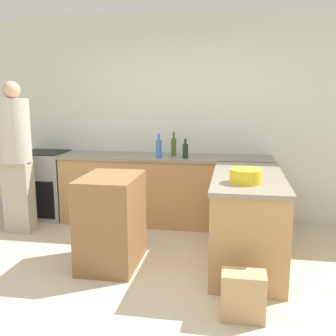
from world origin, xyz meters
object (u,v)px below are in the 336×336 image
(person_by_range, at_px, (16,152))
(range_oven, at_px, (46,185))
(wine_bottle_dark, at_px, (185,150))
(mixing_bowl, at_px, (246,176))
(olive_oil_bottle, at_px, (174,146))
(water_bottle_blue, at_px, (159,148))
(island_table, at_px, (111,221))
(paper_bag, at_px, (243,296))

(person_by_range, bearing_deg, range_oven, 86.96)
(range_oven, height_order, wine_bottle_dark, wine_bottle_dark)
(mixing_bowl, height_order, person_by_range, person_by_range)
(olive_oil_bottle, relative_size, water_bottle_blue, 1.02)
(mixing_bowl, xyz_separation_m, person_by_range, (-2.68, 0.77, 0.03))
(range_oven, relative_size, water_bottle_blue, 3.02)
(olive_oil_bottle, bearing_deg, mixing_bowl, -58.57)
(wine_bottle_dark, bearing_deg, person_by_range, -165.98)
(island_table, bearing_deg, water_bottle_blue, 78.21)
(olive_oil_bottle, xyz_separation_m, wine_bottle_dark, (0.17, -0.17, -0.03))
(water_bottle_blue, height_order, person_by_range, person_by_range)
(island_table, bearing_deg, olive_oil_bottle, 73.60)
(range_oven, height_order, paper_bag, range_oven)
(mixing_bowl, bearing_deg, water_bottle_blue, 129.76)
(range_oven, distance_m, olive_oil_bottle, 1.86)
(olive_oil_bottle, distance_m, paper_bag, 2.46)
(person_by_range, bearing_deg, island_table, -27.17)
(island_table, distance_m, paper_bag, 1.51)
(olive_oil_bottle, bearing_deg, person_by_range, -159.94)
(water_bottle_blue, bearing_deg, person_by_range, -164.12)
(island_table, relative_size, paper_bag, 2.45)
(range_oven, relative_size, olive_oil_bottle, 2.95)
(island_table, bearing_deg, range_oven, 135.34)
(water_bottle_blue, distance_m, paper_bag, 2.36)
(wine_bottle_dark, bearing_deg, water_bottle_blue, -175.72)
(island_table, distance_m, person_by_range, 1.66)
(wine_bottle_dark, xyz_separation_m, paper_bag, (0.69, -1.99, -0.81))
(range_oven, xyz_separation_m, water_bottle_blue, (1.62, -0.16, 0.56))
(person_by_range, relative_size, paper_bag, 4.97)
(olive_oil_bottle, relative_size, person_by_range, 0.17)
(paper_bag, bearing_deg, olive_oil_bottle, 111.90)
(wine_bottle_dark, height_order, person_by_range, person_by_range)
(island_table, bearing_deg, person_by_range, 152.83)
(island_table, xyz_separation_m, water_bottle_blue, (0.25, 1.19, 0.56))
(wine_bottle_dark, bearing_deg, island_table, -115.43)
(olive_oil_bottle, bearing_deg, island_table, -106.40)
(mixing_bowl, height_order, wine_bottle_dark, wine_bottle_dark)
(olive_oil_bottle, bearing_deg, water_bottle_blue, -129.61)
(olive_oil_bottle, relative_size, paper_bag, 0.84)
(mixing_bowl, distance_m, olive_oil_bottle, 1.68)
(island_table, relative_size, olive_oil_bottle, 2.93)
(range_oven, xyz_separation_m, mixing_bowl, (2.65, -1.40, 0.51))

